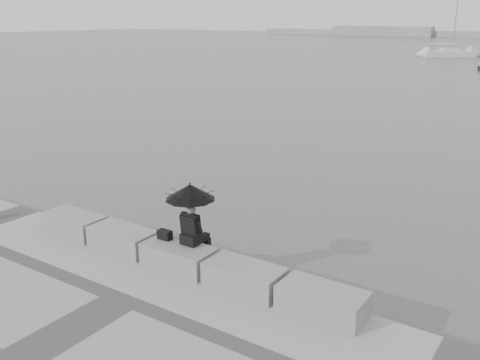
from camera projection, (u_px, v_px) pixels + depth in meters
The scene contains 9 objects.
ground at pixel (193, 279), 12.12m from camera, with size 360.00×360.00×0.00m, color #424547.
stone_block_far_left at pixel (75, 224), 13.35m from camera, with size 1.60×0.80×0.50m, color slate.
stone_block_left at pixel (123, 239), 12.45m from camera, with size 1.60×0.80×0.50m, color slate.
stone_block_centre at pixel (179, 256), 11.54m from camera, with size 1.60×0.80×0.50m, color slate.
stone_block_right at pixel (245, 277), 10.63m from camera, with size 1.60×0.80×0.50m, color slate.
stone_block_far_right at pixel (322, 301), 9.73m from camera, with size 1.60×0.80×0.50m, color slate.
seated_person at pixel (190, 201), 11.28m from camera, with size 1.08×1.08×1.39m.
bag at pixel (165, 235), 11.79m from camera, with size 0.32×0.18×0.21m, color black.
sailboat_left at pixel (449, 53), 78.14m from camera, with size 7.38×5.95×12.90m.
Camera 1 is at (6.97, -8.47, 5.72)m, focal length 40.00 mm.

